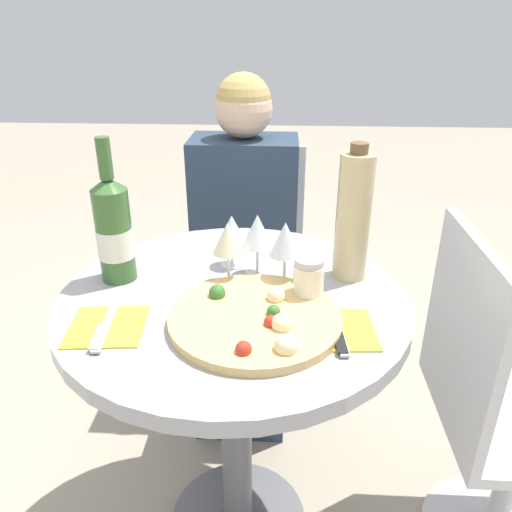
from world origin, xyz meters
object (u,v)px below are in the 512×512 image
object	(u,v)px
tall_carafe	(353,217)
chair_empty_side	(499,415)
dining_table	(235,352)
seated_diner	(243,272)
wine_bottle	(114,230)
chair_behind_diner	(247,274)
pizza_large	(256,318)

from	to	relation	value
tall_carafe	chair_empty_side	bearing A→B (deg)	-15.20
dining_table	seated_diner	distance (m)	0.58
seated_diner	wine_bottle	xyz separation A→B (m)	(-0.26, -0.51, 0.36)
dining_table	chair_behind_diner	distance (m)	0.74
wine_bottle	seated_diner	bearing A→B (deg)	63.18
dining_table	tall_carafe	xyz separation A→B (m)	(0.27, 0.11, 0.31)
chair_behind_diner	pizza_large	xyz separation A→B (m)	(0.08, -0.84, 0.34)
tall_carafe	pizza_large	bearing A→B (deg)	-133.54
chair_empty_side	dining_table	bearing A→B (deg)	-89.91
chair_behind_diner	chair_empty_side	distance (m)	0.99
dining_table	tall_carafe	world-z (taller)	tall_carafe
tall_carafe	seated_diner	bearing A→B (deg)	122.33
chair_empty_side	pizza_large	world-z (taller)	chair_empty_side
wine_bottle	tall_carafe	distance (m)	0.55
chair_behind_diner	pizza_large	distance (m)	0.91
chair_empty_side	pizza_large	size ratio (longest dim) A/B	2.56
seated_diner	chair_behind_diner	bearing A→B (deg)	-90.00
pizza_large	seated_diner	bearing A→B (deg)	96.88
seated_diner	tall_carafe	xyz separation A→B (m)	(0.29, -0.47, 0.39)
dining_table	chair_empty_side	world-z (taller)	chair_empty_side
chair_empty_side	pizza_large	xyz separation A→B (m)	(-0.60, -0.12, 0.34)
dining_table	chair_empty_side	xyz separation A→B (m)	(0.66, 0.00, -0.17)
dining_table	chair_behind_diner	bearing A→B (deg)	91.93
chair_behind_diner	chair_empty_side	size ratio (longest dim) A/B	1.00
tall_carafe	dining_table	bearing A→B (deg)	-158.55
seated_diner	wine_bottle	distance (m)	0.67
dining_table	chair_behind_diner	world-z (taller)	chair_behind_diner
wine_bottle	tall_carafe	size ratio (longest dim) A/B	1.05
tall_carafe	wine_bottle	bearing A→B (deg)	-175.69
dining_table	seated_diner	bearing A→B (deg)	92.44
wine_bottle	tall_carafe	world-z (taller)	wine_bottle
chair_behind_diner	chair_empty_side	world-z (taller)	same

